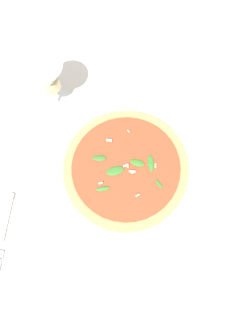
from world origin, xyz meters
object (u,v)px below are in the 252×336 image
object	(u,v)px
pizza_arugula_main	(126,169)
wine_glass	(47,78)
fork	(3,232)
side_plate_white	(200,48)

from	to	relation	value
pizza_arugula_main	wine_glass	distance (m)	0.29
pizza_arugula_main	fork	size ratio (longest dim) A/B	1.77
wine_glass	fork	world-z (taller)	wine_glass
pizza_arugula_main	fork	world-z (taller)	pizza_arugula_main
fork	side_plate_white	size ratio (longest dim) A/B	1.00
pizza_arugula_main	fork	xyz separation A→B (m)	(0.26, -0.21, -0.01)
pizza_arugula_main	fork	distance (m)	0.33
wine_glass	side_plate_white	distance (m)	0.44
pizza_arugula_main	side_plate_white	world-z (taller)	pizza_arugula_main
pizza_arugula_main	wine_glass	bearing A→B (deg)	-111.85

